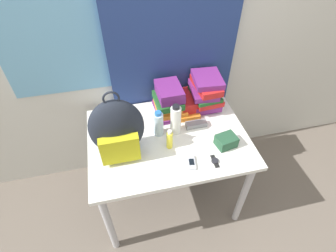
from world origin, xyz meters
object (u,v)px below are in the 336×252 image
object	(u,v)px
book_stack_right	(205,92)
water_bottle	(158,124)
book_stack_left	(169,100)
backpack	(117,130)
wristwatch	(215,161)
sports_bottle	(176,120)
sunscreen_bottle	(170,140)
cell_phone	(192,163)
sunglasses_case	(196,124)
book_stack_center	(183,104)
camera_pouch	(226,141)

from	to	relation	value
book_stack_right	water_bottle	distance (m)	0.45
book_stack_left	water_bottle	size ratio (longest dim) A/B	1.41
backpack	wristwatch	distance (m)	0.63
backpack	sports_bottle	xyz separation A→B (m)	(0.39, 0.10, -0.09)
book_stack_left	sports_bottle	xyz separation A→B (m)	(-0.00, -0.21, -0.00)
book_stack_right	sunscreen_bottle	distance (m)	0.49
book_stack_right	sports_bottle	distance (m)	0.35
water_bottle	sports_bottle	size ratio (longest dim) A/B	0.84
sports_bottle	cell_phone	xyz separation A→B (m)	(0.03, -0.29, -0.10)
sunglasses_case	sunscreen_bottle	bearing A→B (deg)	-147.40
water_bottle	cell_phone	world-z (taller)	water_bottle
sunglasses_case	book_stack_left	bearing A→B (deg)	129.06
sports_bottle	sunglasses_case	distance (m)	0.18
sunscreen_bottle	cell_phone	size ratio (longest dim) A/B	1.32
book_stack_left	water_bottle	bearing A→B (deg)	-120.37
book_stack_left	cell_phone	world-z (taller)	book_stack_left
water_bottle	book_stack_right	bearing A→B (deg)	27.57
book_stack_center	sunscreen_bottle	xyz separation A→B (m)	(-0.18, -0.34, 0.01)
book_stack_left	book_stack_right	distance (m)	0.28
book_stack_left	wristwatch	size ratio (longest dim) A/B	2.77
book_stack_left	water_bottle	world-z (taller)	book_stack_left
backpack	sunscreen_bottle	distance (m)	0.34
camera_pouch	sports_bottle	bearing A→B (deg)	146.26
water_bottle	sunglasses_case	distance (m)	0.28
book_stack_left	book_stack_center	distance (m)	0.12
water_bottle	cell_phone	bearing A→B (deg)	-64.00
water_bottle	book_stack_left	bearing A→B (deg)	59.63
book_stack_left	sunscreen_bottle	world-z (taller)	book_stack_left
water_bottle	sunglasses_case	xyz separation A→B (m)	(0.27, 0.01, -0.07)
backpack	book_stack_left	size ratio (longest dim) A/B	1.72
book_stack_right	sunglasses_case	world-z (taller)	book_stack_right
sports_bottle	backpack	bearing A→B (deg)	-165.60
water_bottle	camera_pouch	xyz separation A→B (m)	(0.41, -0.20, -0.05)
book_stack_center	cell_phone	world-z (taller)	book_stack_center
sunglasses_case	camera_pouch	distance (m)	0.25
sunglasses_case	wristwatch	bearing A→B (deg)	-86.65
camera_pouch	sunglasses_case	bearing A→B (deg)	122.35
book_stack_left	backpack	bearing A→B (deg)	-141.49
book_stack_left	book_stack_center	bearing A→B (deg)	2.49
book_stack_right	camera_pouch	size ratio (longest dim) A/B	1.99
backpack	sunglasses_case	bearing A→B (deg)	12.28
backpack	book_stack_center	bearing A→B (deg)	32.23
backpack	book_stack_center	distance (m)	0.61
camera_pouch	wristwatch	distance (m)	0.17
cell_phone	wristwatch	distance (m)	0.15
cell_phone	camera_pouch	size ratio (longest dim) A/B	0.79
book_stack_right	cell_phone	distance (m)	0.58
book_stack_center	water_bottle	bearing A→B (deg)	-137.70
book_stack_right	sunscreen_bottle	size ratio (longest dim) A/B	1.92
cell_phone	book_stack_left	bearing A→B (deg)	93.10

